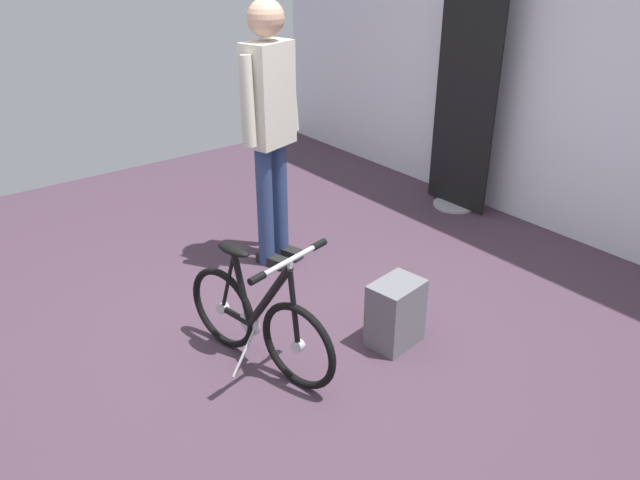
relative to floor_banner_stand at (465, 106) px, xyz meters
name	(u,v)px	position (x,y,z in m)	size (l,w,h in m)	color
ground_plane	(284,327)	(0.60, -2.21, -0.87)	(6.47, 6.47, 0.00)	#473342
back_wall	(566,18)	(0.60, 0.27, 0.71)	(6.47, 0.10, 3.16)	silver
floor_banner_stand	(465,106)	(0.00, 0.00, 0.00)	(0.60, 0.36, 1.92)	#B7B7BC
folding_bike_foreground	(258,319)	(0.80, -2.52, -0.58)	(1.03, 0.53, 0.74)	black
visitor_near_wall	(270,119)	(-0.16, -1.77, 0.16)	(0.34, 0.52, 1.77)	navy
backpack_on_floor	(395,313)	(1.11, -1.80, -0.68)	(0.28, 0.33, 0.39)	slate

